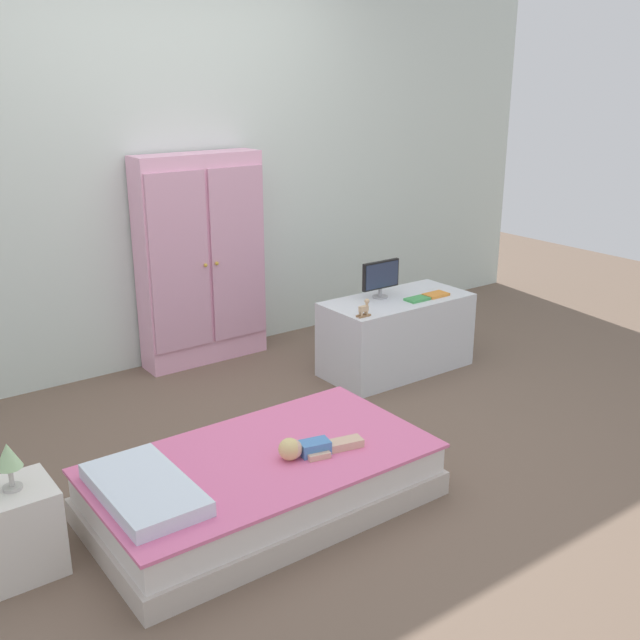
% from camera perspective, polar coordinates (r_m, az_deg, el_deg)
% --- Properties ---
extents(ground_plane, '(10.00, 10.00, 0.02)m').
position_cam_1_polar(ground_plane, '(3.90, -0.72, -9.71)').
color(ground_plane, brown).
extents(back_wall, '(6.40, 0.05, 2.70)m').
position_cam_1_polar(back_wall, '(4.84, -11.97, 12.32)').
color(back_wall, silver).
rests_on(back_wall, ground_plane).
extents(bed, '(1.48, 0.81, 0.25)m').
position_cam_1_polar(bed, '(3.35, -4.37, -12.22)').
color(bed, beige).
rests_on(bed, ground_plane).
extents(pillow, '(0.32, 0.58, 0.06)m').
position_cam_1_polar(pillow, '(3.07, -13.24, -12.45)').
color(pillow, silver).
rests_on(pillow, bed).
extents(doll, '(0.39, 0.16, 0.10)m').
position_cam_1_polar(doll, '(3.27, -1.13, -9.73)').
color(doll, '#4C84C6').
rests_on(doll, bed).
extents(nightstand, '(0.28, 0.28, 0.35)m').
position_cam_1_polar(nightstand, '(3.16, -21.97, -14.61)').
color(nightstand, silver).
rests_on(nightstand, ground_plane).
extents(table_lamp, '(0.10, 0.10, 0.19)m').
position_cam_1_polar(table_lamp, '(3.01, -22.66, -9.68)').
color(table_lamp, '#B7B2AD').
rests_on(table_lamp, nightstand).
extents(wardrobe, '(0.83, 0.26, 1.36)m').
position_cam_1_polar(wardrobe, '(4.88, -9.01, 4.53)').
color(wardrobe, '#EFADCC').
rests_on(wardrobe, ground_plane).
extents(tv_stand, '(0.95, 0.45, 0.48)m').
position_cam_1_polar(tv_stand, '(4.78, 5.83, -1.11)').
color(tv_stand, silver).
rests_on(tv_stand, ground_plane).
extents(tv_monitor, '(0.28, 0.10, 0.24)m').
position_cam_1_polar(tv_monitor, '(4.68, 4.66, 3.31)').
color(tv_monitor, '#99999E').
rests_on(tv_monitor, tv_stand).
extents(rocking_horse_toy, '(0.09, 0.04, 0.10)m').
position_cam_1_polar(rocking_horse_toy, '(4.33, 3.41, 0.87)').
color(rocking_horse_toy, '#8E6642').
rests_on(rocking_horse_toy, tv_stand).
extents(book_green, '(0.15, 0.09, 0.02)m').
position_cam_1_polar(book_green, '(4.68, 7.42, 1.59)').
color(book_green, '#429E51').
rests_on(book_green, tv_stand).
extents(book_orange, '(0.16, 0.10, 0.02)m').
position_cam_1_polar(book_orange, '(4.79, 8.81, 1.92)').
color(book_orange, orange).
rests_on(book_orange, tv_stand).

